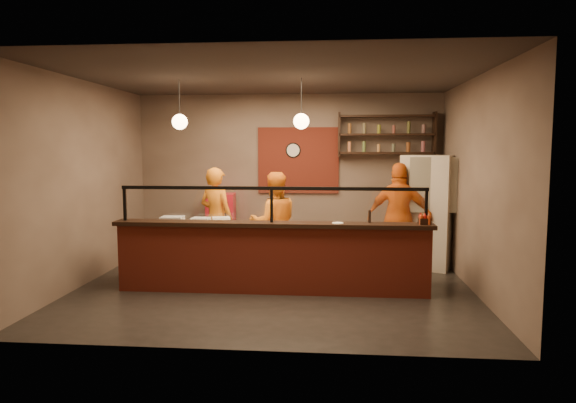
# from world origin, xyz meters

# --- Properties ---
(floor) EXTENTS (6.00, 6.00, 0.00)m
(floor) POSITION_xyz_m (0.00, 0.00, 0.00)
(floor) COLOR black
(floor) RESTS_ON ground
(ceiling) EXTENTS (6.00, 6.00, 0.00)m
(ceiling) POSITION_xyz_m (0.00, 0.00, 3.20)
(ceiling) COLOR #352D29
(ceiling) RESTS_ON wall_back
(wall_back) EXTENTS (6.00, 0.00, 6.00)m
(wall_back) POSITION_xyz_m (0.00, 2.50, 1.60)
(wall_back) COLOR #756256
(wall_back) RESTS_ON floor
(wall_left) EXTENTS (0.00, 5.00, 5.00)m
(wall_left) POSITION_xyz_m (-3.00, 0.00, 1.60)
(wall_left) COLOR #756256
(wall_left) RESTS_ON floor
(wall_right) EXTENTS (0.00, 5.00, 5.00)m
(wall_right) POSITION_xyz_m (3.00, 0.00, 1.60)
(wall_right) COLOR #756256
(wall_right) RESTS_ON floor
(wall_front) EXTENTS (6.00, 0.00, 6.00)m
(wall_front) POSITION_xyz_m (0.00, -2.50, 1.60)
(wall_front) COLOR #756256
(wall_front) RESTS_ON floor
(brick_patch) EXTENTS (1.60, 0.04, 1.30)m
(brick_patch) POSITION_xyz_m (0.20, 2.47, 1.90)
(brick_patch) COLOR #993221
(brick_patch) RESTS_ON wall_back
(service_counter) EXTENTS (4.60, 0.25, 1.00)m
(service_counter) POSITION_xyz_m (0.00, -0.30, 0.50)
(service_counter) COLOR #993221
(service_counter) RESTS_ON floor
(counter_ledge) EXTENTS (4.70, 0.37, 0.06)m
(counter_ledge) POSITION_xyz_m (0.00, -0.30, 1.03)
(counter_ledge) COLOR black
(counter_ledge) RESTS_ON service_counter
(worktop_cabinet) EXTENTS (4.60, 0.75, 0.85)m
(worktop_cabinet) POSITION_xyz_m (0.00, 0.20, 0.42)
(worktop_cabinet) COLOR gray
(worktop_cabinet) RESTS_ON floor
(worktop) EXTENTS (4.60, 0.75, 0.05)m
(worktop) POSITION_xyz_m (0.00, 0.20, 0.88)
(worktop) COLOR beige
(worktop) RESTS_ON worktop_cabinet
(sneeze_guard) EXTENTS (4.50, 0.05, 0.52)m
(sneeze_guard) POSITION_xyz_m (0.00, -0.30, 1.37)
(sneeze_guard) COLOR white
(sneeze_guard) RESTS_ON counter_ledge
(wall_shelving) EXTENTS (1.84, 0.28, 0.85)m
(wall_shelving) POSITION_xyz_m (1.90, 2.32, 2.40)
(wall_shelving) COLOR black
(wall_shelving) RESTS_ON wall_back
(wall_clock) EXTENTS (0.30, 0.04, 0.30)m
(wall_clock) POSITION_xyz_m (0.10, 2.46, 2.10)
(wall_clock) COLOR black
(wall_clock) RESTS_ON wall_back
(pendant_left) EXTENTS (0.24, 0.24, 0.77)m
(pendant_left) POSITION_xyz_m (-1.50, 0.20, 2.55)
(pendant_left) COLOR black
(pendant_left) RESTS_ON ceiling
(pendant_right) EXTENTS (0.24, 0.24, 0.77)m
(pendant_right) POSITION_xyz_m (0.40, 0.20, 2.55)
(pendant_right) COLOR black
(pendant_right) RESTS_ON ceiling
(cook_left) EXTENTS (0.78, 0.66, 1.80)m
(cook_left) POSITION_xyz_m (-1.18, 1.21, 0.90)
(cook_left) COLOR orange
(cook_left) RESTS_ON floor
(cook_mid) EXTENTS (1.00, 0.87, 1.74)m
(cook_mid) POSITION_xyz_m (-0.11, 0.93, 0.87)
(cook_mid) COLOR orange
(cook_mid) RESTS_ON floor
(cook_right) EXTENTS (1.16, 0.60, 1.89)m
(cook_right) POSITION_xyz_m (2.05, 1.28, 0.95)
(cook_right) COLOR #D85C14
(cook_right) RESTS_ON floor
(fridge) EXTENTS (1.09, 1.06, 2.02)m
(fridge) POSITION_xyz_m (2.60, 1.62, 1.01)
(fridge) COLOR beige
(fridge) RESTS_ON floor
(red_cooler) EXTENTS (0.58, 0.54, 1.26)m
(red_cooler) POSITION_xyz_m (-1.30, 2.15, 0.63)
(red_cooler) COLOR #B30B23
(red_cooler) RESTS_ON floor
(pizza_dough) EXTENTS (0.54, 0.54, 0.01)m
(pizza_dough) POSITION_xyz_m (-0.46, 0.17, 0.91)
(pizza_dough) COLOR #EEE0CA
(pizza_dough) RESTS_ON worktop
(prep_tub_a) EXTENTS (0.29, 0.23, 0.14)m
(prep_tub_a) POSITION_xyz_m (-1.21, 0.25, 0.97)
(prep_tub_a) COLOR silver
(prep_tub_a) RESTS_ON worktop
(prep_tub_b) EXTENTS (0.33, 0.29, 0.14)m
(prep_tub_b) POSITION_xyz_m (-0.90, 0.34, 0.97)
(prep_tub_b) COLOR white
(prep_tub_b) RESTS_ON worktop
(prep_tub_c) EXTENTS (0.35, 0.29, 0.17)m
(prep_tub_c) POSITION_xyz_m (-1.63, 0.11, 0.99)
(prep_tub_c) COLOR silver
(prep_tub_c) RESTS_ON worktop
(rolling_pin) EXTENTS (0.39, 0.13, 0.07)m
(rolling_pin) POSITION_xyz_m (-1.25, 0.15, 0.93)
(rolling_pin) COLOR yellow
(rolling_pin) RESTS_ON worktop
(condiment_caddy) EXTENTS (0.18, 0.15, 0.09)m
(condiment_caddy) POSITION_xyz_m (2.20, -0.31, 1.11)
(condiment_caddy) COLOR black
(condiment_caddy) RESTS_ON counter_ledge
(pepper_mill) EXTENTS (0.05, 0.05, 0.18)m
(pepper_mill) POSITION_xyz_m (1.43, -0.22, 1.15)
(pepper_mill) COLOR black
(pepper_mill) RESTS_ON counter_ledge
(small_plate) EXTENTS (0.21, 0.21, 0.01)m
(small_plate) POSITION_xyz_m (0.97, -0.34, 1.07)
(small_plate) COLOR white
(small_plate) RESTS_ON counter_ledge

